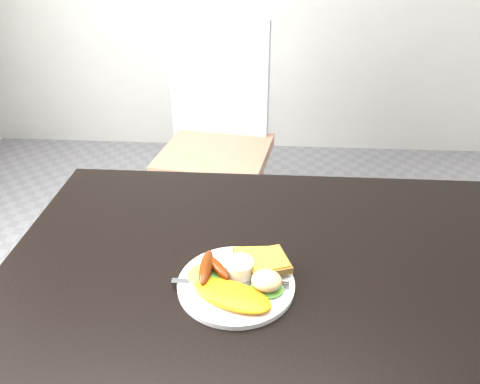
{
  "coord_description": "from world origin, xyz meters",
  "views": [
    {
      "loc": [
        -0.03,
        -0.8,
        1.4
      ],
      "look_at": [
        -0.09,
        0.04,
        0.9
      ],
      "focal_mm": 35.0,
      "sensor_mm": 36.0,
      "label": 1
    }
  ],
  "objects_px": {
    "person": "(371,186)",
    "plate": "(236,284)",
    "dining_chair": "(215,155)",
    "dining_table": "(279,269)"
  },
  "relations": [
    {
      "from": "dining_table",
      "to": "plate",
      "type": "relative_size",
      "value": 5.06
    },
    {
      "from": "person",
      "to": "plate",
      "type": "bearing_deg",
      "value": 77.95
    },
    {
      "from": "person",
      "to": "plate",
      "type": "distance_m",
      "value": 0.65
    },
    {
      "from": "plate",
      "to": "dining_table",
      "type": "bearing_deg",
      "value": 43.46
    },
    {
      "from": "person",
      "to": "plate",
      "type": "xyz_separation_m",
      "value": [
        -0.37,
        -0.53,
        0.06
      ]
    },
    {
      "from": "dining_chair",
      "to": "plate",
      "type": "bearing_deg",
      "value": -72.49
    },
    {
      "from": "dining_chair",
      "to": "plate",
      "type": "distance_m",
      "value": 1.27
    },
    {
      "from": "plate",
      "to": "dining_chair",
      "type": "bearing_deg",
      "value": 98.72
    },
    {
      "from": "dining_table",
      "to": "dining_chair",
      "type": "xyz_separation_m",
      "value": [
        -0.27,
        1.13,
        -0.28
      ]
    },
    {
      "from": "person",
      "to": "plate",
      "type": "relative_size",
      "value": 5.86
    }
  ]
}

